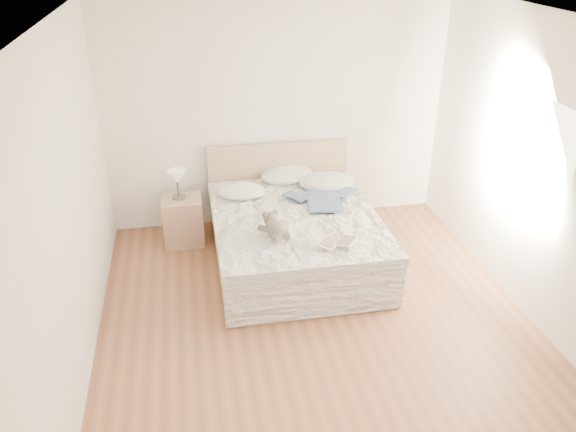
# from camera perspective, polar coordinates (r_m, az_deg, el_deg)

# --- Properties ---
(floor) EXTENTS (4.00, 4.50, 0.00)m
(floor) POSITION_cam_1_polar(r_m,az_deg,el_deg) (5.31, 3.11, -11.07)
(floor) COLOR brown
(floor) RESTS_ON ground
(ceiling) EXTENTS (4.00, 4.50, 0.00)m
(ceiling) POSITION_cam_1_polar(r_m,az_deg,el_deg) (4.20, 4.09, 19.13)
(ceiling) COLOR white
(ceiling) RESTS_ON ground
(wall_back) EXTENTS (4.00, 0.02, 2.70)m
(wall_back) POSITION_cam_1_polar(r_m,az_deg,el_deg) (6.65, -1.13, 10.40)
(wall_back) COLOR white
(wall_back) RESTS_ON ground
(wall_front) EXTENTS (4.00, 0.02, 2.70)m
(wall_front) POSITION_cam_1_polar(r_m,az_deg,el_deg) (2.84, 14.84, -17.32)
(wall_front) COLOR white
(wall_front) RESTS_ON ground
(wall_left) EXTENTS (0.02, 4.50, 2.70)m
(wall_left) POSITION_cam_1_polar(r_m,az_deg,el_deg) (4.58, -21.59, 0.11)
(wall_left) COLOR white
(wall_left) RESTS_ON ground
(wall_right) EXTENTS (0.02, 4.50, 2.70)m
(wall_right) POSITION_cam_1_polar(r_m,az_deg,el_deg) (5.41, 24.64, 3.68)
(wall_right) COLOR white
(wall_right) RESTS_ON ground
(window) EXTENTS (0.02, 1.30, 1.10)m
(window) POSITION_cam_1_polar(r_m,az_deg,el_deg) (5.59, 23.10, 5.86)
(window) COLOR white
(window) RESTS_ON wall_right
(bed) EXTENTS (1.72, 2.14, 1.00)m
(bed) POSITION_cam_1_polar(r_m,az_deg,el_deg) (6.10, 0.61, -1.93)
(bed) COLOR tan
(bed) RESTS_ON floor
(nightstand) EXTENTS (0.45, 0.40, 0.56)m
(nightstand) POSITION_cam_1_polar(r_m,az_deg,el_deg) (6.57, -10.60, -0.44)
(nightstand) COLOR #A17E65
(nightstand) RESTS_ON floor
(table_lamp) EXTENTS (0.23, 0.23, 0.33)m
(table_lamp) POSITION_cam_1_polar(r_m,az_deg,el_deg) (6.37, -11.20, 3.75)
(table_lamp) COLOR #45413C
(table_lamp) RESTS_ON nightstand
(pillow_left) EXTENTS (0.61, 0.49, 0.16)m
(pillow_left) POSITION_cam_1_polar(r_m,az_deg,el_deg) (6.34, -4.82, 2.54)
(pillow_left) COLOR white
(pillow_left) RESTS_ON bed
(pillow_middle) EXTENTS (0.70, 0.54, 0.19)m
(pillow_middle) POSITION_cam_1_polar(r_m,az_deg,el_deg) (6.74, -0.10, 4.21)
(pillow_middle) COLOR white
(pillow_middle) RESTS_ON bed
(pillow_right) EXTENTS (0.69, 0.50, 0.20)m
(pillow_right) POSITION_cam_1_polar(r_m,az_deg,el_deg) (6.57, 3.94, 3.51)
(pillow_right) COLOR silver
(pillow_right) RESTS_ON bed
(blouse) EXTENTS (0.65, 0.68, 0.02)m
(blouse) POSITION_cam_1_polar(r_m,az_deg,el_deg) (6.13, 3.70, 1.54)
(blouse) COLOR navy
(blouse) RESTS_ON bed
(photo_book) EXTENTS (0.34, 0.26, 0.02)m
(photo_book) POSITION_cam_1_polar(r_m,az_deg,el_deg) (6.28, -4.61, 2.18)
(photo_book) COLOR white
(photo_book) RESTS_ON bed
(childrens_book) EXTENTS (0.41, 0.39, 0.02)m
(childrens_book) POSITION_cam_1_polar(r_m,az_deg,el_deg) (5.34, 5.09, -2.69)
(childrens_book) COLOR #F7EAC8
(childrens_book) RESTS_ON bed
(teddy_bear) EXTENTS (0.33, 0.40, 0.19)m
(teddy_bear) POSITION_cam_1_polar(r_m,az_deg,el_deg) (5.42, -1.23, -1.87)
(teddy_bear) COLOR #655A4D
(teddy_bear) RESTS_ON bed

